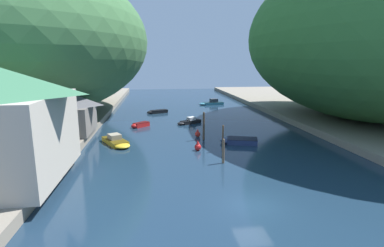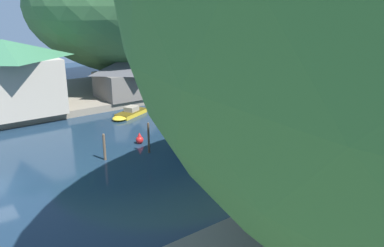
% 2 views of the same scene
% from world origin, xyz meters
% --- Properties ---
extents(water_surface, '(130.00, 130.00, 0.00)m').
position_xyz_m(water_surface, '(0.00, 30.00, 0.00)').
color(water_surface, '#192D42').
rests_on(water_surface, ground).
extents(left_bank, '(22.00, 120.00, 0.93)m').
position_xyz_m(left_bank, '(-26.50, 30.00, 0.47)').
color(left_bank, gray).
rests_on(left_bank, ground).
extents(right_bank, '(22.00, 120.00, 0.93)m').
position_xyz_m(right_bank, '(26.50, 30.00, 0.47)').
color(right_bank, gray).
rests_on(right_bank, ground).
extents(hillside_left, '(39.55, 55.38, 25.60)m').
position_xyz_m(hillside_left, '(-27.60, 38.20, 13.73)').
color(hillside_left, '#3D6B3D').
rests_on(hillside_left, left_bank).
extents(hillside_right, '(37.21, 52.10, 26.33)m').
position_xyz_m(hillside_right, '(27.60, 25.34, 14.10)').
color(hillside_right, '#387033').
rests_on(hillside_right, right_bank).
extents(boathouse_shed, '(7.31, 8.01, 5.61)m').
position_xyz_m(boathouse_shed, '(-18.57, 21.15, 3.84)').
color(boathouse_shed, slate).
rests_on(boathouse_shed, left_bank).
extents(boat_cabin_cruiser, '(3.16, 2.99, 0.71)m').
position_xyz_m(boat_cabin_cruiser, '(-9.31, 27.93, 0.35)').
color(boat_cabin_cruiser, red).
rests_on(boat_cabin_cruiser, water_surface).
extents(boat_white_cruiser, '(4.36, 6.08, 1.20)m').
position_xyz_m(boat_white_cruiser, '(-11.70, 17.93, 0.38)').
color(boat_white_cruiser, gold).
rests_on(boat_white_cruiser, water_surface).
extents(boat_small_dinghy, '(5.07, 3.32, 0.68)m').
position_xyz_m(boat_small_dinghy, '(3.51, 16.54, 0.34)').
color(boat_small_dinghy, navy).
rests_on(boat_small_dinghy, water_surface).
extents(boat_open_rowboat, '(4.56, 3.66, 1.07)m').
position_xyz_m(boat_open_rowboat, '(-1.23, 29.62, 0.34)').
color(boat_open_rowboat, black).
rests_on(boat_open_rowboat, water_surface).
extents(boat_moored_right, '(4.51, 2.98, 0.62)m').
position_xyz_m(boat_moored_right, '(-6.44, 40.84, 0.30)').
color(boat_moored_right, black).
rests_on(boat_moored_right, water_surface).
extents(boat_navy_launch, '(6.33, 3.23, 1.39)m').
position_xyz_m(boat_navy_launch, '(6.86, 51.66, 0.42)').
color(boat_navy_launch, teal).
rests_on(boat_navy_launch, water_surface).
extents(mooring_post_nearest, '(0.25, 0.25, 2.58)m').
position_xyz_m(mooring_post_nearest, '(-0.04, 9.36, 1.30)').
color(mooring_post_nearest, brown).
rests_on(mooring_post_nearest, water_surface).
extents(mooring_post_second, '(0.21, 0.21, 3.09)m').
position_xyz_m(mooring_post_second, '(0.87, 13.56, 1.55)').
color(mooring_post_second, brown).
rests_on(mooring_post_second, water_surface).
extents(mooring_post_middle, '(0.28, 0.28, 3.75)m').
position_xyz_m(mooring_post_middle, '(-0.46, 18.95, 1.88)').
color(mooring_post_middle, '#4C3D2D').
rests_on(mooring_post_middle, water_surface).
extents(channel_buoy_near, '(0.79, 0.79, 1.19)m').
position_xyz_m(channel_buoy_near, '(-1.97, 14.11, 0.46)').
color(channel_buoy_near, red).
rests_on(channel_buoy_near, water_surface).
extents(channel_buoy_far, '(0.77, 0.77, 1.15)m').
position_xyz_m(channel_buoy_far, '(-1.05, 20.47, 0.45)').
color(channel_buoy_far, red).
rests_on(channel_buoy_far, water_surface).
extents(person_on_quay, '(0.34, 0.43, 1.69)m').
position_xyz_m(person_on_quay, '(-16.17, 18.60, 1.91)').
color(person_on_quay, '#282D3D').
rests_on(person_on_quay, left_bank).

